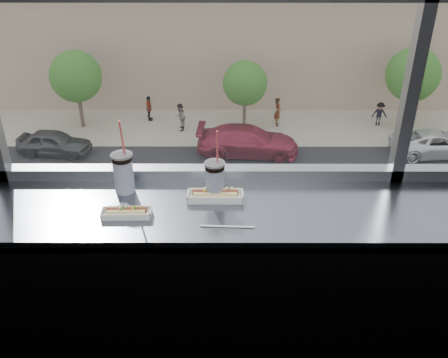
{
  "coord_description": "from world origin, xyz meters",
  "views": [
    {
      "loc": [
        0.13,
        -0.73,
        2.37
      ],
      "look_at": [
        0.13,
        1.23,
        1.25
      ],
      "focal_mm": 40.0,
      "sensor_mm": 36.0,
      "label": 1
    }
  ],
  "objects_px": {
    "soda_cup_right": "(215,179)",
    "pedestrian_b": "(180,115)",
    "soda_cup_left": "(123,171)",
    "pedestrian_c": "(278,109)",
    "hotdog_tray_right": "(215,195)",
    "pedestrian_d": "(380,112)",
    "tree_right": "(413,75)",
    "car_far_a": "(53,139)",
    "hotdog_tray_left": "(127,212)",
    "car_far_c": "(437,139)",
    "tree_center": "(245,83)",
    "car_near_c": "(212,213)",
    "car_far_b": "(248,136)",
    "pedestrian_a": "(149,106)",
    "tree_left": "(76,77)",
    "wrapper": "(120,207)",
    "loose_straw": "(227,226)"
  },
  "relations": [
    {
      "from": "soda_cup_right",
      "to": "pedestrian_b",
      "type": "distance_m",
      "value": 29.93
    },
    {
      "from": "soda_cup_left",
      "to": "pedestrian_c",
      "type": "xyz_separation_m",
      "value": [
        3.95,
        28.42,
        -11.04
      ]
    },
    {
      "from": "hotdog_tray_right",
      "to": "pedestrian_d",
      "type": "bearing_deg",
      "value": 70.5
    },
    {
      "from": "hotdog_tray_right",
      "to": "tree_right",
      "type": "distance_m",
      "value": 31.74
    },
    {
      "from": "car_far_a",
      "to": "hotdog_tray_left",
      "type": "bearing_deg",
      "value": -150.84
    },
    {
      "from": "soda_cup_left",
      "to": "car_far_c",
      "type": "bearing_deg",
      "value": 62.07
    },
    {
      "from": "soda_cup_left",
      "to": "tree_center",
      "type": "bearing_deg",
      "value": 86.44
    },
    {
      "from": "soda_cup_right",
      "to": "car_near_c",
      "type": "height_order",
      "value": "soda_cup_right"
    },
    {
      "from": "car_far_b",
      "to": "pedestrian_d",
      "type": "xyz_separation_m",
      "value": [
        8.84,
        4.32,
        -0.21
      ]
    },
    {
      "from": "pedestrian_b",
      "to": "tree_center",
      "type": "bearing_deg",
      "value": 97.45
    },
    {
      "from": "pedestrian_a",
      "to": "tree_left",
      "type": "height_order",
      "value": "tree_left"
    },
    {
      "from": "pedestrian_a",
      "to": "pedestrian_d",
      "type": "bearing_deg",
      "value": -92.98
    },
    {
      "from": "tree_center",
      "to": "tree_left",
      "type": "bearing_deg",
      "value": 180.0
    },
    {
      "from": "hotdog_tray_left",
      "to": "pedestrian_d",
      "type": "bearing_deg",
      "value": 68.05
    },
    {
      "from": "car_near_c",
      "to": "car_far_c",
      "type": "height_order",
      "value": "car_near_c"
    },
    {
      "from": "tree_center",
      "to": "tree_right",
      "type": "xyz_separation_m",
      "value": [
        10.47,
        -0.0,
        0.57
      ]
    },
    {
      "from": "soda_cup_right",
      "to": "pedestrian_b",
      "type": "height_order",
      "value": "soda_cup_right"
    },
    {
      "from": "hotdog_tray_left",
      "to": "hotdog_tray_right",
      "type": "bearing_deg",
      "value": 17.99
    },
    {
      "from": "tree_left",
      "to": "hotdog_tray_right",
      "type": "bearing_deg",
      "value": -71.77
    },
    {
      "from": "pedestrian_d",
      "to": "pedestrian_c",
      "type": "xyz_separation_m",
      "value": [
        -6.71,
        -0.03,
        0.19
      ]
    },
    {
      "from": "soda_cup_left",
      "to": "wrapper",
      "type": "bearing_deg",
      "value": -88.66
    },
    {
      "from": "soda_cup_right",
      "to": "car_far_b",
      "type": "height_order",
      "value": "soda_cup_right"
    },
    {
      "from": "hotdog_tray_right",
      "to": "wrapper",
      "type": "bearing_deg",
      "value": -169.4
    },
    {
      "from": "car_far_a",
      "to": "pedestrian_a",
      "type": "height_order",
      "value": "pedestrian_a"
    },
    {
      "from": "hotdog_tray_right",
      "to": "pedestrian_b",
      "type": "distance_m",
      "value": 29.92
    },
    {
      "from": "car_far_c",
      "to": "pedestrian_c",
      "type": "bearing_deg",
      "value": 59.32
    },
    {
      "from": "soda_cup_left",
      "to": "pedestrian_b",
      "type": "distance_m",
      "value": 29.83
    },
    {
      "from": "hotdog_tray_right",
      "to": "pedestrian_b",
      "type": "xyz_separation_m",
      "value": [
        -2.83,
        27.67,
        -11.01
      ]
    },
    {
      "from": "car_far_c",
      "to": "tree_center",
      "type": "xyz_separation_m",
      "value": [
        -11.04,
        4.0,
        1.99
      ]
    },
    {
      "from": "car_far_a",
      "to": "pedestrian_a",
      "type": "xyz_separation_m",
      "value": [
        4.86,
        5.12,
        0.02
      ]
    },
    {
      "from": "loose_straw",
      "to": "pedestrian_d",
      "type": "relative_size",
      "value": 0.13
    },
    {
      "from": "hotdog_tray_left",
      "to": "soda_cup_right",
      "type": "relative_size",
      "value": 0.62
    },
    {
      "from": "wrapper",
      "to": "tree_center",
      "type": "xyz_separation_m",
      "value": [
        1.75,
        28.29,
        -9.1
      ]
    },
    {
      "from": "loose_straw",
      "to": "pedestrian_c",
      "type": "distance_m",
      "value": 30.93
    },
    {
      "from": "hotdog_tray_left",
      "to": "pedestrian_d",
      "type": "distance_m",
      "value": 32.54
    },
    {
      "from": "soda_cup_right",
      "to": "loose_straw",
      "type": "distance_m",
      "value": 0.27
    },
    {
      "from": "tree_left",
      "to": "pedestrian_c",
      "type": "bearing_deg",
      "value": 1.32
    },
    {
      "from": "car_far_a",
      "to": "tree_left",
      "type": "height_order",
      "value": "tree_left"
    },
    {
      "from": "loose_straw",
      "to": "tree_left",
      "type": "relative_size",
      "value": 0.05
    },
    {
      "from": "loose_straw",
      "to": "soda_cup_right",
      "type": "bearing_deg",
      "value": 106.12
    },
    {
      "from": "tree_right",
      "to": "soda_cup_right",
      "type": "bearing_deg",
      "value": -112.68
    },
    {
      "from": "pedestrian_d",
      "to": "tree_left",
      "type": "xyz_separation_m",
      "value": [
        -19.5,
        -0.32,
        2.47
      ]
    },
    {
      "from": "hotdog_tray_right",
      "to": "tree_left",
      "type": "relative_size",
      "value": 0.05
    },
    {
      "from": "wrapper",
      "to": "tree_center",
      "type": "height_order",
      "value": "wrapper"
    },
    {
      "from": "hotdog_tray_left",
      "to": "car_far_b",
      "type": "relative_size",
      "value": 0.03
    },
    {
      "from": "wrapper",
      "to": "car_far_b",
      "type": "bearing_deg",
      "value": 85.72
    },
    {
      "from": "pedestrian_b",
      "to": "car_near_c",
      "type": "bearing_deg",
      "value": 11.34
    },
    {
      "from": "pedestrian_d",
      "to": "tree_left",
      "type": "relative_size",
      "value": 0.37
    },
    {
      "from": "pedestrian_a",
      "to": "pedestrian_b",
      "type": "bearing_deg",
      "value": -126.83
    },
    {
      "from": "car_near_c",
      "to": "pedestrian_d",
      "type": "distance_m",
      "value": 16.35
    }
  ]
}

